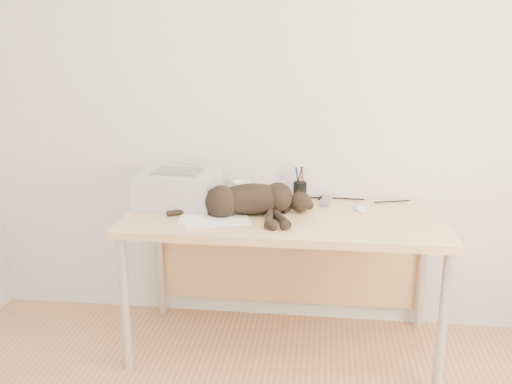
# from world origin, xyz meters

# --- Properties ---
(wall_back) EXTENTS (3.50, 0.00, 3.50)m
(wall_back) POSITION_xyz_m (0.00, 1.75, 1.30)
(wall_back) COLOR white
(wall_back) RESTS_ON floor
(desk) EXTENTS (1.60, 0.70, 0.74)m
(desk) POSITION_xyz_m (0.00, 1.48, 0.61)
(desk) COLOR #DCBA80
(desk) RESTS_ON floor
(printer) EXTENTS (0.42, 0.36, 0.19)m
(printer) POSITION_xyz_m (-0.57, 1.50, 0.83)
(printer) COLOR silver
(printer) RESTS_ON desk
(papers) EXTENTS (0.38, 0.31, 0.01)m
(papers) POSITION_xyz_m (-0.34, 1.29, 0.74)
(papers) COLOR white
(papers) RESTS_ON desk
(cat) EXTENTS (0.74, 0.36, 0.17)m
(cat) POSITION_xyz_m (-0.18, 1.38, 0.81)
(cat) COLOR black
(cat) RESTS_ON desk
(mug) EXTENTS (0.15, 0.15, 0.10)m
(mug) POSITION_xyz_m (-0.26, 1.67, 0.79)
(mug) COLOR white
(mug) RESTS_ON desk
(pen_cup) EXTENTS (0.07, 0.07, 0.19)m
(pen_cup) POSITION_xyz_m (0.06, 1.68, 0.79)
(pen_cup) COLOR black
(pen_cup) RESTS_ON desk
(remote_grey) EXTENTS (0.08, 0.19, 0.02)m
(remote_grey) POSITION_xyz_m (0.21, 1.64, 0.75)
(remote_grey) COLOR slate
(remote_grey) RESTS_ON desk
(remote_black) EXTENTS (0.10, 0.18, 0.02)m
(remote_black) POSITION_xyz_m (0.00, 1.50, 0.75)
(remote_black) COLOR black
(remote_black) RESTS_ON desk
(mouse) EXTENTS (0.07, 0.12, 0.04)m
(mouse) POSITION_xyz_m (0.39, 1.54, 0.76)
(mouse) COLOR white
(mouse) RESTS_ON desk
(cable_tangle) EXTENTS (1.36, 0.08, 0.01)m
(cable_tangle) POSITION_xyz_m (0.00, 1.70, 0.75)
(cable_tangle) COLOR black
(cable_tangle) RESTS_ON desk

